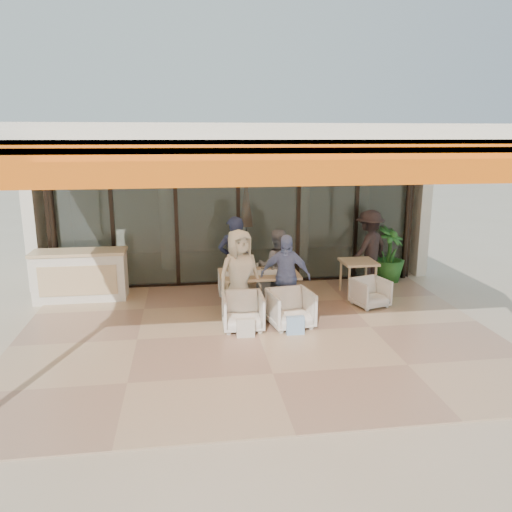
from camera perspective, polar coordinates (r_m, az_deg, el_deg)
The scene contains 21 objects.
ground at distance 8.56m, azimuth 0.18°, elevation -8.94°, with size 70.00×70.00×0.00m, color #C6B293.
terrace_floor at distance 8.56m, azimuth 0.18°, elevation -8.91°, with size 8.00×6.00×0.01m, color tan.
terrace_structure at distance 7.65m, azimuth 0.49°, elevation 13.35°, with size 8.00×6.00×3.40m.
glass_storefront at distance 11.02m, azimuth -2.05°, elevation 4.80°, with size 8.08×0.10×3.20m.
interior_block at distance 13.24m, azimuth -3.11°, elevation 9.02°, with size 9.05×3.62×3.52m.
host_counter at distance 10.71m, azimuth -19.40°, elevation -2.08°, with size 1.85×0.65×1.04m.
dining_table at distance 9.50m, azimuth 0.30°, elevation -2.25°, with size 1.50×0.90×0.93m.
chair_far_left at distance 10.47m, azimuth -2.70°, elevation -2.98°, with size 0.58×0.54×0.60m, color white.
chair_far_right at distance 10.56m, azimuth 1.84°, elevation -2.57°, with size 0.67×0.62×0.69m, color white.
chair_near_left at distance 8.65m, azimuth -1.51°, elevation -6.17°, with size 0.69×0.65×0.71m, color white.
chair_near_right at distance 8.78m, azimuth 3.97°, elevation -5.83°, with size 0.72×0.67×0.74m, color white.
diner_navy at distance 9.83m, azimuth -2.47°, elevation -0.53°, with size 0.65×0.42×1.77m, color #1A1F39.
diner_grey at distance 9.98m, azimuth 2.35°, elevation -1.14°, with size 0.73×0.57×1.49m, color #5E5E63.
diner_cream at distance 8.98m, azimuth -1.90°, elevation -2.22°, with size 0.82×0.53×1.67m, color beige.
diner_periwinkle at distance 9.12m, azimuth 3.37°, elevation -2.35°, with size 0.92×0.38×1.56m, color #6A7CB1.
tote_bag_cream at distance 8.35m, azimuth -1.19°, elevation -8.30°, with size 0.30×0.10×0.34m, color silver.
tote_bag_blue at distance 8.48m, azimuth 4.51°, elevation -7.98°, with size 0.30×0.10×0.34m, color #99BFD8.
side_table at distance 10.62m, azimuth 11.61°, elevation -1.10°, with size 0.70×0.70×0.74m.
side_chair at distance 10.04m, azimuth 12.94°, elevation -3.96°, with size 0.61×0.57×0.63m, color white.
standing_woman at distance 11.37m, azimuth 12.79°, elevation 0.90°, with size 1.10×0.63×1.70m, color black.
potted_palm at distance 11.76m, azimuth 14.97°, elevation 0.14°, with size 0.72×0.72×1.28m, color #1E5919.
Camera 1 is at (-1.13, -7.83, 3.28)m, focal length 35.00 mm.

